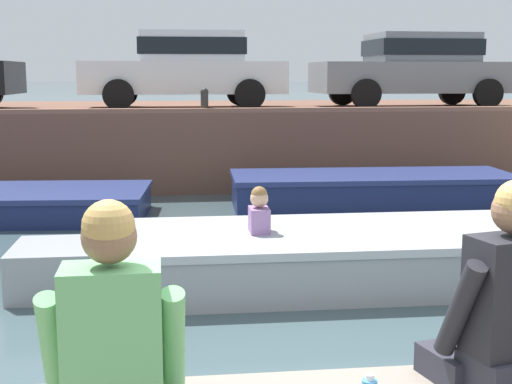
% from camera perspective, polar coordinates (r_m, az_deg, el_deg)
% --- Properties ---
extents(ground_plane, '(400.00, 400.00, 0.00)m').
position_cam_1_polar(ground_plane, '(8.38, -1.21, -5.76)').
color(ground_plane, '#3D5156').
extents(far_quay_wall, '(60.00, 6.00, 1.50)m').
position_cam_1_polar(far_quay_wall, '(16.01, -4.05, 4.23)').
color(far_quay_wall, brown).
rests_on(far_quay_wall, ground).
extents(far_wall_coping, '(60.00, 0.24, 0.08)m').
position_cam_1_polar(far_wall_coping, '(13.08, -3.44, 6.54)').
color(far_wall_coping, brown).
rests_on(far_wall_coping, far_quay_wall).
extents(boat_moored_central_navy, '(5.55, 1.79, 0.57)m').
position_cam_1_polar(boat_moored_central_navy, '(11.99, 10.36, 0.11)').
color(boat_moored_central_navy, navy).
rests_on(boat_moored_central_navy, ground).
extents(motorboat_passing, '(5.65, 1.84, 1.05)m').
position_cam_1_polar(motorboat_passing, '(7.56, 3.70, -5.23)').
color(motorboat_passing, '#93999E').
rests_on(motorboat_passing, ground).
extents(car_left_inner_white, '(4.10, 2.02, 1.54)m').
position_cam_1_polar(car_left_inner_white, '(14.91, -5.60, 9.97)').
color(car_left_inner_white, white).
rests_on(car_left_inner_white, far_quay_wall).
extents(car_centre_grey, '(4.24, 2.04, 1.54)m').
position_cam_1_polar(car_centre_grey, '(15.81, 12.66, 9.75)').
color(car_centre_grey, slate).
rests_on(car_centre_grey, far_quay_wall).
extents(mooring_bollard_mid, '(0.15, 0.15, 0.44)m').
position_cam_1_polar(mooring_bollard_mid, '(13.20, -4.14, 7.43)').
color(mooring_bollard_mid, '#2D2B28').
rests_on(mooring_bollard_mid, far_quay_wall).
extents(person_seated_left, '(0.53, 0.53, 0.96)m').
position_cam_1_polar(person_seated_left, '(2.77, -11.29, -12.60)').
color(person_seated_left, '#282833').
rests_on(person_seated_left, near_quay).
extents(person_seated_right, '(0.58, 0.60, 0.96)m').
position_cam_1_polar(person_seated_right, '(3.35, 19.08, -9.03)').
color(person_seated_right, '#282833').
rests_on(person_seated_right, near_quay).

